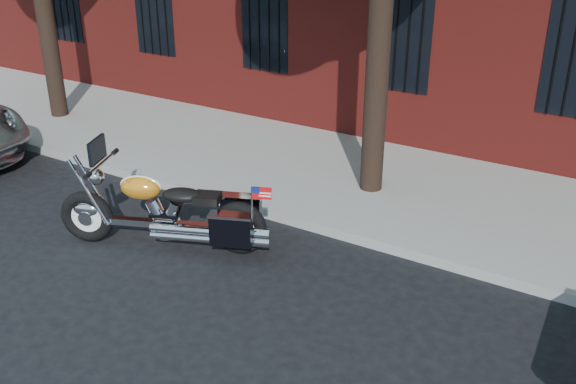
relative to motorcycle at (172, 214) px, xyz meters
The scene contains 4 objects.
ground 1.20m from the motorcycle, ahead, with size 120.00×120.00×0.00m, color black.
curb 1.90m from the motorcycle, 54.82° to the left, with size 40.00×0.16×0.15m, color gray.
sidewalk 3.58m from the motorcycle, 72.55° to the left, with size 40.00×3.60×0.15m, color gray.
motorcycle is the anchor object (origin of this frame).
Camera 1 is at (4.42, -5.93, 4.39)m, focal length 40.00 mm.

